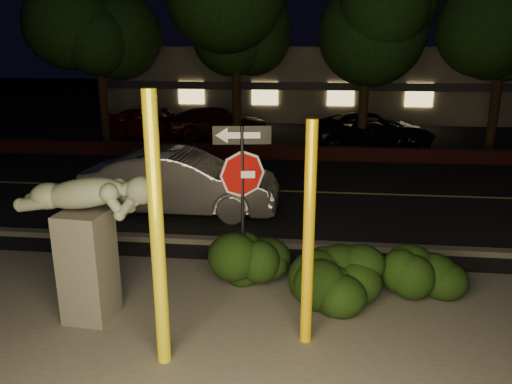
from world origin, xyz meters
TOP-DOWN VIEW (x-y plane):
  - ground at (0.00, 10.00)m, footprint 90.00×90.00m
  - patio at (0.00, -1.00)m, footprint 14.00×6.00m
  - road at (0.00, 7.00)m, footprint 80.00×8.00m
  - lane_marking at (0.00, 7.00)m, footprint 80.00×0.12m
  - curb at (0.00, 2.90)m, footprint 80.00×0.25m
  - brick_wall at (0.00, 11.30)m, footprint 40.00×0.35m
  - parking_lot at (0.00, 17.00)m, footprint 40.00×12.00m
  - building at (0.00, 24.99)m, footprint 22.00×10.20m
  - tree_far_a at (-8.00, 13.00)m, footprint 4.60×4.60m
  - tree_far_c at (2.50, 12.80)m, footprint 4.80×4.80m
  - tree_far_d at (7.50, 13.30)m, footprint 4.40×4.40m
  - yellow_pole_left at (-1.30, -1.26)m, footprint 0.18×0.18m
  - yellow_pole_right at (0.57, -0.57)m, footprint 0.16×0.16m
  - signpost at (-0.56, 1.09)m, footprint 0.95×0.18m
  - sculpture at (-2.69, -0.30)m, footprint 2.18×0.76m
  - hedge_center at (-0.37, 1.06)m, footprint 2.03×0.97m
  - hedge_right at (1.11, 0.53)m, footprint 1.93×1.05m
  - hedge_far_right at (2.56, 0.83)m, footprint 1.53×1.08m
  - silver_sedan at (-2.62, 4.87)m, footprint 4.78×1.67m
  - parked_car_red at (-6.83, 14.92)m, footprint 4.23×1.96m
  - parked_car_darkred at (-3.69, 15.26)m, footprint 5.22×3.73m
  - parked_car_dark at (2.95, 13.76)m, footprint 5.58×3.51m

SIDE VIEW (x-z plane):
  - ground at x=0.00m, z-range 0.00..0.00m
  - road at x=0.00m, z-range 0.00..0.01m
  - parking_lot at x=0.00m, z-range 0.00..0.01m
  - patio at x=0.00m, z-range 0.00..0.02m
  - lane_marking at x=0.00m, z-range 0.02..0.02m
  - curb at x=0.00m, z-range 0.00..0.12m
  - brick_wall at x=0.00m, z-range 0.00..0.50m
  - hedge_far_right at x=2.56m, z-range 0.00..0.99m
  - hedge_center at x=-0.37m, z-range 0.00..1.05m
  - hedge_right at x=1.11m, z-range 0.00..1.25m
  - parked_car_darkred at x=-3.69m, z-range 0.00..1.40m
  - parked_car_red at x=-6.83m, z-range 0.00..1.40m
  - parked_car_dark at x=2.95m, z-range 0.00..1.44m
  - silver_sedan at x=-2.62m, z-range 0.00..1.58m
  - sculpture at x=-2.69m, z-range 0.27..2.60m
  - yellow_pole_right at x=0.57m, z-range 0.00..3.19m
  - yellow_pole_left at x=-1.30m, z-range 0.00..3.61m
  - building at x=0.00m, z-range 0.00..4.00m
  - signpost at x=-0.56m, z-range 0.60..3.42m
  - tree_far_a at x=-8.00m, z-range 1.63..9.06m
  - tree_far_d at x=7.50m, z-range 1.71..9.13m
  - tree_far_c at x=2.50m, z-range 1.74..9.58m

